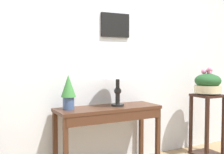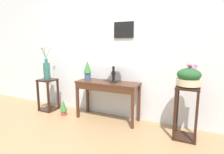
# 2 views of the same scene
# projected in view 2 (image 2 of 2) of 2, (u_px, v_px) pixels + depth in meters

# --- Properties ---
(back_wall_with_art) EXTENTS (9.00, 0.13, 2.80)m
(back_wall_with_art) POSITION_uv_depth(u_px,v_px,m) (114.00, 44.00, 3.54)
(back_wall_with_art) COLOR silver
(back_wall_with_art) RESTS_ON ground
(console_table) EXTENTS (1.17, 0.41, 0.72)m
(console_table) POSITION_uv_depth(u_px,v_px,m) (107.00, 88.00, 3.39)
(console_table) COLOR #472819
(console_table) RESTS_ON ground
(table_lamp) EXTENTS (0.35, 0.35, 0.50)m
(table_lamp) POSITION_uv_depth(u_px,v_px,m) (113.00, 61.00, 3.27)
(table_lamp) COLOR black
(table_lamp) RESTS_ON console_table
(potted_plant_on_console) EXTENTS (0.16, 0.16, 0.36)m
(potted_plant_on_console) POSITION_uv_depth(u_px,v_px,m) (88.00, 69.00, 3.58)
(potted_plant_on_console) COLOR #3D5684
(potted_plant_on_console) RESTS_ON console_table
(pedestal_stand_left) EXTENTS (0.33, 0.33, 0.67)m
(pedestal_stand_left) POSITION_uv_depth(u_px,v_px,m) (48.00, 95.00, 3.96)
(pedestal_stand_left) COLOR black
(pedestal_stand_left) RESTS_ON ground
(flower_vase_tall_left) EXTENTS (0.19, 0.22, 0.71)m
(flower_vase_tall_left) POSITION_uv_depth(u_px,v_px,m) (46.00, 68.00, 3.86)
(flower_vase_tall_left) COLOR #2D665B
(flower_vase_tall_left) RESTS_ON pedestal_stand_left
(pedestal_stand_right) EXTENTS (0.33, 0.33, 0.80)m
(pedestal_stand_right) POSITION_uv_depth(u_px,v_px,m) (186.00, 113.00, 2.75)
(pedestal_stand_right) COLOR black
(pedestal_stand_right) RESTS_ON ground
(planter_bowl_wide_right) EXTENTS (0.34, 0.34, 0.35)m
(planter_bowl_wide_right) POSITION_uv_depth(u_px,v_px,m) (189.00, 77.00, 2.66)
(planter_bowl_wide_right) COLOR beige
(planter_bowl_wide_right) RESTS_ON pedestal_stand_right
(potted_plant_floor) EXTENTS (0.14, 0.14, 0.31)m
(potted_plant_floor) POSITION_uv_depth(u_px,v_px,m) (64.00, 107.00, 3.68)
(potted_plant_floor) COLOR #9E4733
(potted_plant_floor) RESTS_ON ground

